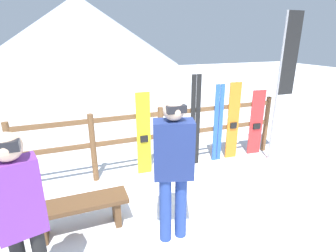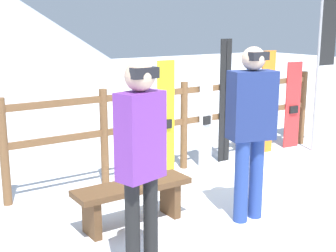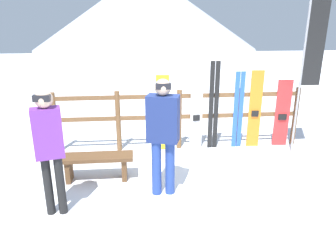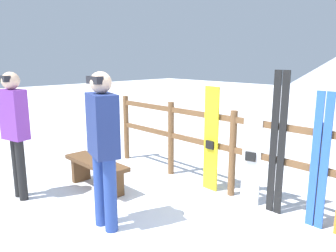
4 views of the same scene
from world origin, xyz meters
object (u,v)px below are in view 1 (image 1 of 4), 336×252
snowboard_yellow (144,135)px  rental_flag (285,70)px  snowboard_orange (233,122)px  snowboard_red (256,123)px  ski_pair_black (195,121)px  ski_pair_blue (218,124)px  person_purple (21,212)px  snowboard_white (178,132)px  bench (80,209)px  person_navy (174,163)px

snowboard_yellow → rental_flag: rental_flag is taller
snowboard_orange → snowboard_red: 0.60m
ski_pair_black → ski_pair_blue: (0.51, 0.00, -0.11)m
person_purple → snowboard_yellow: (1.65, 2.14, -0.29)m
snowboard_white → snowboard_red: 1.80m
snowboard_red → ski_pair_black: bearing=179.9°
person_purple → ski_pair_blue: bearing=33.9°
snowboard_yellow → snowboard_red: (2.47, -0.00, -0.07)m
snowboard_yellow → bench: bearing=-135.0°
snowboard_white → snowboard_orange: size_ratio=0.92×
person_navy → snowboard_orange: bearing=40.8°
ski_pair_black → snowboard_orange: (0.86, -0.00, -0.10)m
person_purple → person_navy: 1.57m
bench → person_purple: bearing=-115.6°
person_purple → ski_pair_blue: size_ratio=1.11×
person_purple → snowboard_yellow: size_ratio=1.14×
person_navy → snowboard_white: 1.94m
snowboard_yellow → ski_pair_blue: 1.54m
bench → snowboard_white: (1.88, 1.20, 0.41)m
snowboard_white → ski_pair_blue: ski_pair_blue is taller
bench → snowboard_yellow: snowboard_yellow is taller
bench → snowboard_orange: snowboard_orange is taller
person_purple → snowboard_orange: 4.14m
ski_pair_black → snowboard_orange: ski_pair_black is taller
person_purple → bench: bearing=64.4°
person_purple → snowboard_yellow: 2.71m
bench → snowboard_yellow: bearing=45.0°
snowboard_red → bench: bearing=-162.0°
person_navy → ski_pair_black: ski_pair_black is taller
bench → ski_pair_black: 2.59m
snowboard_yellow → ski_pair_blue: (1.54, 0.00, 0.03)m
person_purple → person_navy: person_navy is taller
snowboard_yellow → snowboard_orange: size_ratio=0.96×
person_navy → snowboard_white: person_navy is taller
bench → snowboard_red: size_ratio=0.87×
snowboard_red → snowboard_yellow: bearing=180.0°
snowboard_white → snowboard_red: bearing=-0.0°
person_navy → snowboard_orange: person_navy is taller
ski_pair_blue → snowboard_red: (0.94, -0.00, -0.09)m
ski_pair_blue → snowboard_red: 0.94m
snowboard_orange → rental_flag: size_ratio=0.56×
snowboard_white → bench: bearing=-147.5°
ski_pair_blue → snowboard_orange: bearing=-0.6°
person_purple → rental_flag: (4.35, 1.78, 0.79)m
snowboard_orange → ski_pair_blue: bearing=179.4°
ski_pair_blue → snowboard_orange: 0.35m
snowboard_red → rental_flag: (0.23, -0.35, 1.14)m
bench → ski_pair_black: bearing=28.3°
ski_pair_blue → bench: bearing=-156.3°
person_navy → snowboard_orange: (2.01, 1.74, -0.25)m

